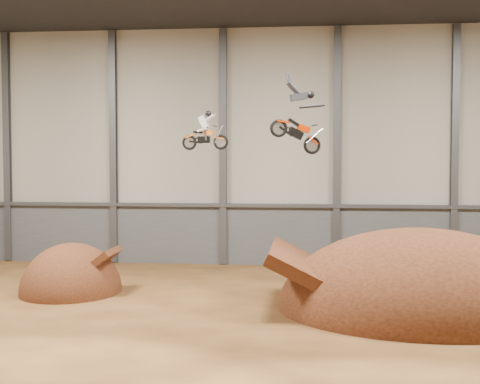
% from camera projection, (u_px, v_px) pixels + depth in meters
% --- Properties ---
extents(floor, '(40.00, 40.00, 0.00)m').
position_uv_depth(floor, '(261.00, 330.00, 24.78)').
color(floor, '#4D2E14').
rests_on(floor, ground).
extents(back_wall, '(40.00, 0.10, 14.00)m').
position_uv_depth(back_wall, '(280.00, 147.00, 39.31)').
color(back_wall, '#ACA898').
rests_on(back_wall, ground).
extents(lower_band_back, '(39.80, 0.18, 3.50)m').
position_uv_depth(lower_band_back, '(279.00, 236.00, 39.48)').
color(lower_band_back, '#525459').
rests_on(lower_band_back, ground).
extents(steel_rail, '(39.80, 0.35, 0.20)m').
position_uv_depth(steel_rail, '(279.00, 206.00, 39.24)').
color(steel_rail, '#47494F').
rests_on(steel_rail, lower_band_back).
extents(steel_column_0, '(0.40, 0.36, 13.90)m').
position_uv_depth(steel_column_0, '(7.00, 147.00, 40.85)').
color(steel_column_0, '#47494F').
rests_on(steel_column_0, ground).
extents(steel_column_1, '(0.40, 0.36, 13.90)m').
position_uv_depth(steel_column_1, '(113.00, 147.00, 40.15)').
color(steel_column_1, '#47494F').
rests_on(steel_column_1, ground).
extents(steel_column_2, '(0.40, 0.36, 13.90)m').
position_uv_depth(steel_column_2, '(223.00, 147.00, 39.46)').
color(steel_column_2, '#47494F').
rests_on(steel_column_2, ground).
extents(steel_column_3, '(0.40, 0.36, 13.90)m').
position_uv_depth(steel_column_3, '(337.00, 147.00, 38.76)').
color(steel_column_3, '#47494F').
rests_on(steel_column_3, ground).
extents(steel_column_4, '(0.40, 0.36, 13.90)m').
position_uv_depth(steel_column_4, '(455.00, 147.00, 38.07)').
color(steel_column_4, '#47494F').
rests_on(steel_column_4, ground).
extents(takeoff_ramp, '(4.68, 5.40, 4.68)m').
position_uv_depth(takeoff_ramp, '(71.00, 292.00, 31.61)').
color(takeoff_ramp, '#3B1B0E').
rests_on(takeoff_ramp, ground).
extents(landing_ramp, '(11.89, 10.52, 6.86)m').
position_uv_depth(landing_ramp, '(420.00, 310.00, 27.98)').
color(landing_ramp, '#3B1B0E').
rests_on(landing_ramp, ground).
extents(fmx_rider_a, '(2.27, 1.00, 2.01)m').
position_uv_depth(fmx_rider_a, '(205.00, 128.00, 31.21)').
color(fmx_rider_a, orange).
extents(fmx_rider_b, '(4.11, 1.97, 3.81)m').
position_uv_depth(fmx_rider_b, '(292.00, 113.00, 28.28)').
color(fmx_rider_b, red).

